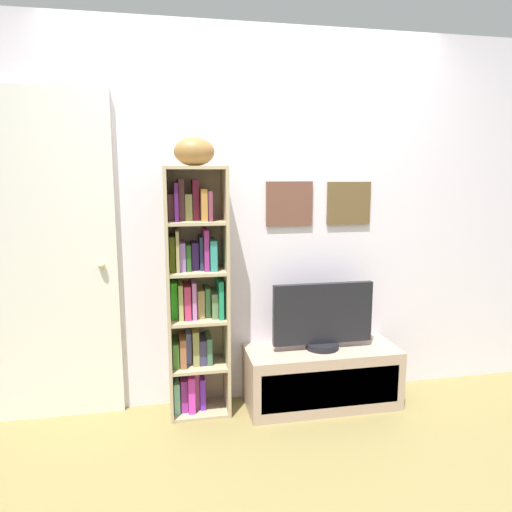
{
  "coord_description": "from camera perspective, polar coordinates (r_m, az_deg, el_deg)",
  "views": [
    {
      "loc": [
        -0.6,
        -1.98,
        1.54
      ],
      "look_at": [
        -0.04,
        0.85,
        1.05
      ],
      "focal_mm": 33.27,
      "sensor_mm": 36.0,
      "label": 1
    }
  ],
  "objects": [
    {
      "name": "ground",
      "position": [
        2.59,
        5.12,
        -27.34
      ],
      "size": [
        5.2,
        5.2,
        0.04
      ],
      "primitive_type": "cube",
      "color": "olive"
    },
    {
      "name": "door",
      "position": [
        3.17,
        -23.4,
        -0.42
      ],
      "size": [
        0.79,
        0.09,
        2.06
      ],
      "color": "silver",
      "rests_on": "ground"
    },
    {
      "name": "television",
      "position": [
        3.19,
        8.05,
        -7.28
      ],
      "size": [
        0.67,
        0.22,
        0.45
      ],
      "color": "black",
      "rests_on": "tv_stand"
    },
    {
      "name": "football",
      "position": [
        2.95,
        -7.44,
        12.32
      ],
      "size": [
        0.25,
        0.18,
        0.17
      ],
      "primitive_type": "ellipsoid",
      "rotation": [
        0.0,
        0.0,
        -0.04
      ],
      "color": "olive",
      "rests_on": "bookshelf"
    },
    {
      "name": "bookshelf",
      "position": [
        3.07,
        -7.42,
        -4.74
      ],
      "size": [
        0.38,
        0.28,
        1.59
      ],
      "color": "tan",
      "rests_on": "ground"
    },
    {
      "name": "tv_stand",
      "position": [
        3.33,
        7.88,
        -14.13
      ],
      "size": [
        1.02,
        0.41,
        0.4
      ],
      "color": "tan",
      "rests_on": "ground"
    },
    {
      "name": "back_wall",
      "position": [
        3.18,
        -0.23,
        4.3
      ],
      "size": [
        4.8,
        0.08,
        2.48
      ],
      "color": "silver",
      "rests_on": "ground"
    }
  ]
}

